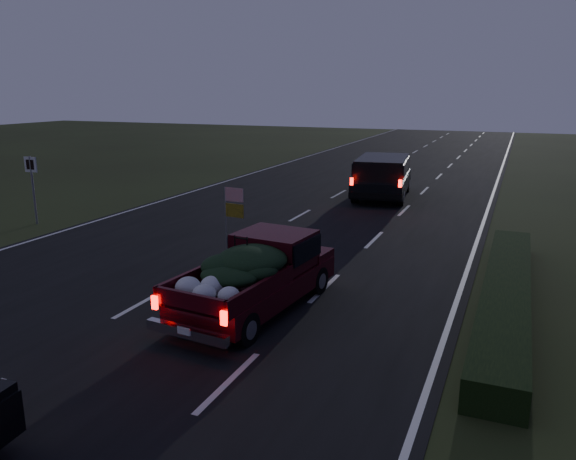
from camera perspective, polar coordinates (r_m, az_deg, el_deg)
The scene contains 6 objects.
ground at distance 13.64m, azimuth -14.42°, elevation -7.13°, with size 120.00×120.00×0.00m, color black.
road_asphalt at distance 13.63m, azimuth -14.42°, elevation -7.10°, with size 14.00×120.00×0.02m, color black.
hedge_row at distance 13.82m, azimuth 21.26°, elevation -6.06°, with size 1.00×10.00×0.60m, color black.
route_sign at distance 22.44m, azimuth -24.55°, elevation 4.70°, with size 0.55×0.08×2.50m.
pickup_truck at distance 12.54m, azimuth -3.20°, elevation -4.15°, with size 2.23×4.81×2.44m.
lead_suv at distance 25.89m, azimuth 9.57°, elevation 5.74°, with size 2.83×5.53×1.53m.
Camera 1 is at (7.84, -10.06, 4.84)m, focal length 35.00 mm.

